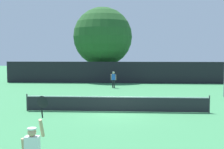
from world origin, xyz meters
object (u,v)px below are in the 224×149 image
at_px(large_tree, 103,37).
at_px(parked_car_far, 169,73).
at_px(player_receiving, 113,78).
at_px(parked_car_mid, 105,73).
at_px(player_serving, 33,148).
at_px(tennis_ball, 148,101).
at_px(parked_car_near, 71,72).

distance_m(large_tree, parked_car_far, 10.67).
xyz_separation_m(player_receiving, parked_car_mid, (-1.83, 10.61, -0.25)).
height_order(player_serving, parked_car_mid, player_serving).
xyz_separation_m(tennis_ball, parked_car_near, (-10.18, 21.22, 0.74)).
xyz_separation_m(parked_car_mid, parked_car_far, (9.16, -0.34, 0.00)).
bearing_deg(large_tree, parked_car_mid, 89.51).
distance_m(player_receiving, parked_car_near, 15.07).
xyz_separation_m(player_receiving, tennis_ball, (3.00, -7.98, -1.00)).
xyz_separation_m(large_tree, parked_car_mid, (0.02, 2.50, -5.01)).
bearing_deg(large_tree, tennis_ball, -73.23).
bearing_deg(player_receiving, large_tree, -77.14).
height_order(player_receiving, parked_car_far, parked_car_far).
bearing_deg(parked_car_far, tennis_ball, -99.24).
bearing_deg(large_tree, player_receiving, -77.14).
distance_m(player_serving, large_tree, 30.05).
xyz_separation_m(tennis_ball, large_tree, (-4.85, 16.09, 5.75)).
bearing_deg(player_receiving, parked_car_far, -125.50).
xyz_separation_m(parked_car_near, parked_car_mid, (5.35, -2.63, 0.00)).
xyz_separation_m(tennis_ball, parked_car_far, (4.33, 18.25, 0.74)).
xyz_separation_m(tennis_ball, parked_car_mid, (-4.83, 18.59, 0.74)).
relative_size(player_receiving, tennis_ball, 24.66).
bearing_deg(parked_car_far, large_tree, -162.69).
distance_m(tennis_ball, large_tree, 17.77).
relative_size(tennis_ball, parked_car_mid, 0.02).
bearing_deg(parked_car_mid, player_serving, -92.84).
height_order(large_tree, parked_car_near, large_tree).
bearing_deg(parked_car_mid, parked_car_far, -6.37).
distance_m(tennis_ball, parked_car_mid, 19.22).
height_order(player_serving, tennis_ball, player_serving).
bearing_deg(parked_car_mid, tennis_ball, -79.65).
distance_m(tennis_ball, parked_car_near, 23.55).
relative_size(player_serving, large_tree, 0.26).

